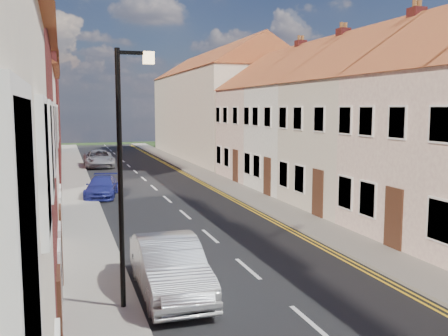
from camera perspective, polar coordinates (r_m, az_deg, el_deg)
road at (r=22.62m, az=-4.47°, el=-5.34°), size 7.00×90.00×0.02m
pavement_left at (r=22.03m, az=-15.72°, el=-5.78°), size 1.80×90.00×0.12m
pavement_right at (r=23.99m, az=5.84°, el=-4.53°), size 1.80×90.00×0.12m
cottage_r_pink at (r=24.99m, az=17.40°, el=5.84°), size 8.30×6.00×9.00m
cottage_r_white_far at (r=29.56m, az=11.32°, el=6.14°), size 8.30×5.20×9.00m
cottage_r_cream_far at (r=34.37m, az=6.90°, el=6.30°), size 8.30×6.00×9.00m
block_right_far at (r=48.69m, az=-0.73°, el=7.47°), size 8.30×24.20×10.50m
block_left_far at (r=41.72m, az=-23.88°, el=6.98°), size 8.30×24.20×10.50m
lamppost at (r=11.64m, az=-11.38°, el=0.58°), size 0.88×0.15×6.00m
car_mid at (r=13.15m, az=-6.25°, el=-11.15°), size 1.59×4.44×1.46m
car_far at (r=27.73m, az=-13.77°, el=-2.10°), size 2.30×4.08×1.12m
car_distant at (r=41.79m, az=-14.11°, el=1.03°), size 2.30×4.96×1.38m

